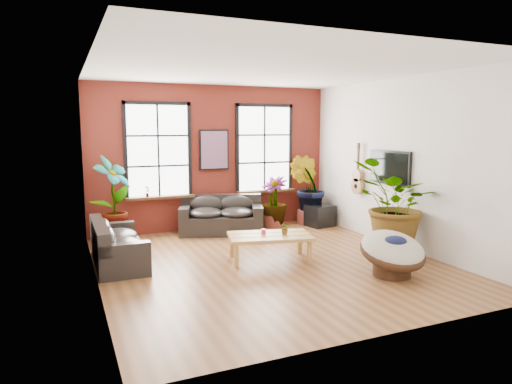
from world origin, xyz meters
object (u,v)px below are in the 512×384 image
sofa_left (115,245)px  papasan_chair (393,252)px  sofa_back (221,216)px  coffee_table (270,238)px

sofa_left → papasan_chair: 4.91m
papasan_chair → sofa_back: bearing=117.5°
sofa_back → papasan_chair: bearing=-49.5°
sofa_left → papasan_chair: papasan_chair is taller
coffee_table → papasan_chair: 2.24m
sofa_back → coffee_table: bearing=-68.4°
sofa_back → coffee_table: sofa_back is taller
sofa_back → papasan_chair: size_ratio=1.75×
sofa_back → papasan_chair: sofa_back is taller
sofa_left → papasan_chair: (4.21, -2.54, 0.06)m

